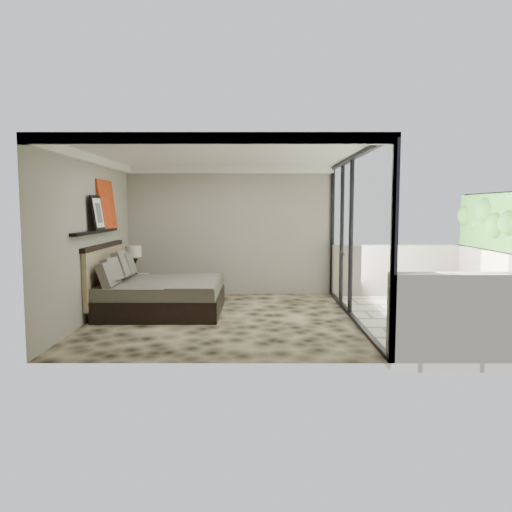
{
  "coord_description": "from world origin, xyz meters",
  "views": [
    {
      "loc": [
        0.58,
        -8.48,
        1.91
      ],
      "look_at": [
        0.57,
        0.4,
        1.05
      ],
      "focal_mm": 35.0,
      "sensor_mm": 36.0,
      "label": 1
    }
  ],
  "objects_px": {
    "nightstand": "(133,286)",
    "table_lamp": "(133,256)",
    "bed": "(157,293)",
    "ottoman": "(453,296)",
    "lounger": "(418,305)"
  },
  "relations": [
    {
      "from": "nightstand",
      "to": "table_lamp",
      "type": "distance_m",
      "value": 0.63
    },
    {
      "from": "nightstand",
      "to": "table_lamp",
      "type": "xyz_separation_m",
      "value": [
        0.03,
        -0.04,
        0.63
      ]
    },
    {
      "from": "ottoman",
      "to": "lounger",
      "type": "bearing_deg",
      "value": -144.18
    },
    {
      "from": "ottoman",
      "to": "lounger",
      "type": "height_order",
      "value": "lounger"
    },
    {
      "from": "table_lamp",
      "to": "lounger",
      "type": "distance_m",
      "value": 5.69
    },
    {
      "from": "bed",
      "to": "lounger",
      "type": "xyz_separation_m",
      "value": [
        4.71,
        -0.2,
        -0.18
      ]
    },
    {
      "from": "bed",
      "to": "table_lamp",
      "type": "height_order",
      "value": "bed"
    },
    {
      "from": "bed",
      "to": "nightstand",
      "type": "height_order",
      "value": "bed"
    },
    {
      "from": "ottoman",
      "to": "lounger",
      "type": "xyz_separation_m",
      "value": [
        -0.87,
        -0.62,
        -0.05
      ]
    },
    {
      "from": "nightstand",
      "to": "bed",
      "type": "bearing_deg",
      "value": -51.15
    },
    {
      "from": "bed",
      "to": "nightstand",
      "type": "xyz_separation_m",
      "value": [
        -0.76,
        1.3,
        -0.07
      ]
    },
    {
      "from": "bed",
      "to": "lounger",
      "type": "bearing_deg",
      "value": -2.42
    },
    {
      "from": "bed",
      "to": "ottoman",
      "type": "height_order",
      "value": "bed"
    },
    {
      "from": "nightstand",
      "to": "ottoman",
      "type": "distance_m",
      "value": 6.4
    },
    {
      "from": "table_lamp",
      "to": "ottoman",
      "type": "distance_m",
      "value": 6.41
    }
  ]
}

